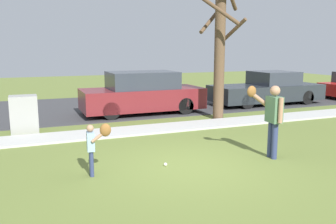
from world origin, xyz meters
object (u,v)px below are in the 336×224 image
street_tree_near (220,49)px  parked_pickup_dark (267,89)px  baseball (165,164)px  person_adult (272,114)px  parked_suv_maroon (142,94)px  utility_cabinet (24,114)px  person_child (94,142)px

street_tree_near → parked_pickup_dark: street_tree_near is taller
baseball → parked_pickup_dark: 9.97m
person_adult → parked_suv_maroon: bearing=-76.4°
street_tree_near → person_adult: bearing=-105.2°
utility_cabinet → person_child: bearing=-74.4°
baseball → utility_cabinet: (-2.81, 4.57, 0.53)m
utility_cabinet → person_adult: bearing=-42.9°
person_adult → person_child: size_ratio=1.56×
street_tree_near → parked_pickup_dark: bearing=30.1°
parked_suv_maroon → parked_pickup_dark: parked_suv_maroon is taller
person_adult → parked_pickup_dark: (5.10, 6.79, -0.37)m
parked_suv_maroon → parked_pickup_dark: 6.08m
baseball → utility_cabinet: utility_cabinet is taller
person_child → parked_suv_maroon: (3.04, 6.31, 0.09)m
person_child → baseball: 1.67m
person_adult → street_tree_near: (1.24, 4.56, 1.48)m
person_child → parked_pickup_dark: parked_pickup_dark is taller
street_tree_near → parked_suv_maroon: size_ratio=1.00×
street_tree_near → person_child: bearing=-141.1°
person_child → person_adult: bearing=0.8°
utility_cabinet → baseball: bearing=-58.4°
person_adult → parked_pickup_dark: 8.50m
person_adult → utility_cabinet: 7.26m
baseball → utility_cabinet: size_ratio=0.07×
baseball → utility_cabinet: 5.39m
person_child → utility_cabinet: 4.79m
person_child → parked_suv_maroon: size_ratio=0.23×
person_adult → parked_suv_maroon: (-0.98, 6.63, -0.25)m
utility_cabinet → parked_suv_maroon: size_ratio=0.24×
baseball → parked_suv_maroon: (1.52, 6.27, 0.75)m
person_child → parked_suv_maroon: bearing=69.5°
utility_cabinet → parked_suv_maroon: 4.66m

